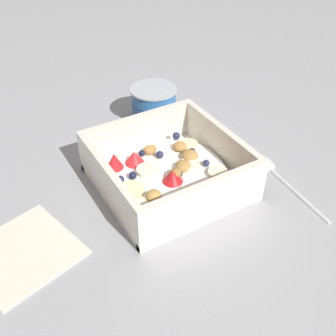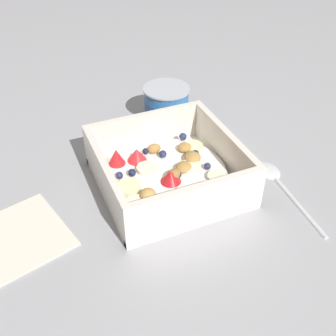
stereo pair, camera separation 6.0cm
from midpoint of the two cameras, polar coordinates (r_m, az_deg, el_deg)
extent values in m
plane|color=#9E9EA3|center=(0.62, -1.94, -2.39)|extent=(2.40, 2.40, 0.00)
cube|color=white|center=(0.62, -2.79, -1.93)|extent=(0.20, 0.20, 0.01)
cube|color=white|center=(0.54, 1.84, -5.02)|extent=(0.20, 0.01, 0.07)
cube|color=white|center=(0.67, -6.66, 4.49)|extent=(0.20, 0.01, 0.07)
cube|color=white|center=(0.57, -11.11, -2.67)|extent=(0.01, 0.18, 0.07)
cube|color=white|center=(0.64, 4.51, 2.86)|extent=(0.01, 0.18, 0.07)
cylinder|color=white|center=(0.61, -2.82, -1.12)|extent=(0.17, 0.17, 0.01)
cylinder|color=#F7EFC6|center=(0.61, -5.75, -0.45)|extent=(0.03, 0.03, 0.01)
cylinder|color=beige|center=(0.65, 0.19, 3.04)|extent=(0.03, 0.03, 0.01)
cylinder|color=#F7EFC6|center=(0.56, -0.04, -3.73)|extent=(0.04, 0.04, 0.01)
cylinder|color=#F7EFC6|center=(0.61, 0.24, 0.07)|extent=(0.04, 0.04, 0.01)
cylinder|color=beige|center=(0.58, -7.93, -3.15)|extent=(0.03, 0.03, 0.01)
cylinder|color=#F7EFC6|center=(0.60, 4.02, -0.81)|extent=(0.04, 0.04, 0.01)
cylinder|color=#F7EFC6|center=(0.55, -6.66, -5.34)|extent=(0.03, 0.03, 0.01)
cylinder|color=#F4EAB7|center=(0.55, -3.49, -5.57)|extent=(0.04, 0.04, 0.01)
cone|color=red|center=(0.62, -7.40, 1.37)|extent=(0.04, 0.04, 0.02)
cone|color=red|center=(0.62, -10.13, 0.89)|extent=(0.04, 0.04, 0.03)
cone|color=red|center=(0.58, -2.31, -1.23)|extent=(0.03, 0.03, 0.02)
cone|color=red|center=(0.57, 2.68, -2.34)|extent=(0.04, 0.04, 0.02)
sphere|color=#191E3D|center=(0.63, 0.60, 2.09)|extent=(0.01, 0.01, 0.01)
sphere|color=#23284C|center=(0.63, -3.54, 1.86)|extent=(0.01, 0.01, 0.01)
sphere|color=#23284C|center=(0.61, 2.45, 0.56)|extent=(0.01, 0.01, 0.01)
sphere|color=navy|center=(0.55, -3.44, -5.00)|extent=(0.01, 0.01, 0.01)
sphere|color=#23284C|center=(0.59, -9.42, -1.66)|extent=(0.01, 0.01, 0.01)
sphere|color=#191E3D|center=(0.56, -1.73, -3.86)|extent=(0.01, 0.01, 0.01)
sphere|color=#191E3D|center=(0.64, -6.30, 1.95)|extent=(0.01, 0.01, 0.01)
sphere|color=#191E3D|center=(0.60, -7.72, -1.13)|extent=(0.01, 0.01, 0.01)
sphere|color=#191E3D|center=(0.57, 0.94, -2.99)|extent=(0.01, 0.01, 0.01)
sphere|color=#23284C|center=(0.67, -1.44, 4.34)|extent=(0.01, 0.01, 0.01)
sphere|color=#191E3D|center=(0.59, -1.59, -0.89)|extent=(0.01, 0.01, 0.01)
ellipsoid|color=#AD7F42|center=(0.65, -1.01, 2.87)|extent=(0.03, 0.03, 0.01)
ellipsoid|color=#AD7F42|center=(0.64, -5.16, 2.41)|extent=(0.02, 0.02, 0.01)
ellipsoid|color=#AD7F42|center=(0.63, 0.28, 1.62)|extent=(0.04, 0.04, 0.01)
ellipsoid|color=olive|center=(0.59, -1.95, -0.93)|extent=(0.03, 0.02, 0.02)
ellipsoid|color=tan|center=(0.56, -5.07, -4.02)|extent=(0.03, 0.03, 0.02)
ellipsoid|color=#AD7F42|center=(0.61, -0.90, 0.35)|extent=(0.03, 0.03, 0.01)
ellipsoid|color=silver|center=(0.67, 10.37, 0.91)|extent=(0.04, 0.05, 0.01)
cylinder|color=silver|center=(0.62, 14.87, -3.54)|extent=(0.02, 0.13, 0.01)
cylinder|color=#3370B7|center=(0.75, -4.28, 8.33)|extent=(0.08, 0.08, 0.06)
cylinder|color=#2D5193|center=(0.74, -4.29, 8.54)|extent=(0.08, 0.08, 0.02)
cylinder|color=#B7BCC6|center=(0.73, -4.40, 10.60)|extent=(0.08, 0.08, 0.00)
cube|color=silver|center=(0.57, -22.17, -10.68)|extent=(0.15, 0.15, 0.01)
camera|label=1|loc=(0.03, -92.86, -2.26)|focal=44.60mm
camera|label=2|loc=(0.03, 87.14, 2.26)|focal=44.60mm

